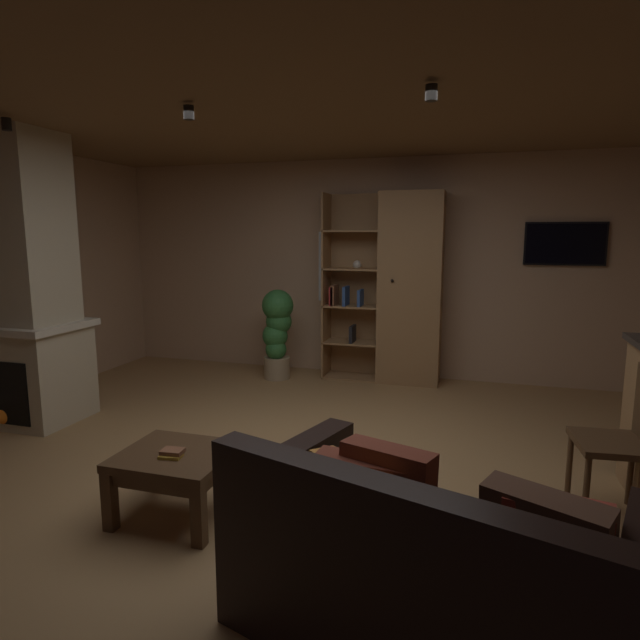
# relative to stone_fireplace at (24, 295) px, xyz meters

# --- Properties ---
(floor) EXTENTS (6.58, 5.74, 0.02)m
(floor) POSITION_rel_stone_fireplace_xyz_m (2.74, -0.36, -1.17)
(floor) COLOR #A37A4C
(floor) RESTS_ON ground
(wall_back) EXTENTS (6.70, 0.06, 2.56)m
(wall_back) POSITION_rel_stone_fireplace_xyz_m (2.74, 2.54, 0.13)
(wall_back) COLOR tan
(wall_back) RESTS_ON ground
(ceiling) EXTENTS (6.58, 5.74, 0.02)m
(ceiling) POSITION_rel_stone_fireplace_xyz_m (2.74, -0.36, 1.42)
(ceiling) COLOR brown
(window_pane_back) EXTENTS (0.66, 0.01, 0.84)m
(window_pane_back) POSITION_rel_stone_fireplace_xyz_m (2.32, 2.51, 0.14)
(window_pane_back) COLOR white
(stone_fireplace) EXTENTS (0.94, 0.79, 2.56)m
(stone_fireplace) POSITION_rel_stone_fireplace_xyz_m (0.00, 0.00, 0.00)
(stone_fireplace) COLOR #BCAD8E
(stone_fireplace) RESTS_ON ground
(bookshelf_cabinet) EXTENTS (1.35, 0.41, 2.16)m
(bookshelf_cabinet) POSITION_rel_stone_fireplace_xyz_m (3.05, 2.27, -0.09)
(bookshelf_cabinet) COLOR #997047
(bookshelf_cabinet) RESTS_ON ground
(leather_couch) EXTENTS (1.82, 1.36, 0.84)m
(leather_couch) POSITION_rel_stone_fireplace_xyz_m (3.73, -1.71, -0.84)
(leather_couch) COLOR black
(leather_couch) RESTS_ON ground
(coffee_table) EXTENTS (0.65, 0.58, 0.41)m
(coffee_table) POSITION_rel_stone_fireplace_xyz_m (2.19, -1.12, -0.83)
(coffee_table) COLOR #4C331E
(coffee_table) RESTS_ON ground
(table_book_0) EXTENTS (0.14, 0.10, 0.02)m
(table_book_0) POSITION_rel_stone_fireplace_xyz_m (2.20, -1.20, -0.74)
(table_book_0) COLOR gold
(table_book_0) RESTS_ON coffee_table
(table_book_1) EXTENTS (0.13, 0.10, 0.02)m
(table_book_1) POSITION_rel_stone_fireplace_xyz_m (2.20, -1.18, -0.72)
(table_book_1) COLOR brown
(table_book_1) RESTS_ON coffee_table
(dining_chair) EXTENTS (0.46, 0.46, 0.92)m
(dining_chair) POSITION_rel_stone_fireplace_xyz_m (4.76, -0.38, -0.63)
(dining_chair) COLOR #4C331E
(dining_chair) RESTS_ON ground
(potted_floor_plant) EXTENTS (0.37, 0.37, 1.06)m
(potted_floor_plant) POSITION_rel_stone_fireplace_xyz_m (1.64, 1.97, -0.57)
(potted_floor_plant) COLOR #9E896B
(potted_floor_plant) RESTS_ON ground
(wall_mounted_tv) EXTENTS (0.82, 0.06, 0.46)m
(wall_mounted_tv) POSITION_rel_stone_fireplace_xyz_m (4.74, 2.48, 0.44)
(wall_mounted_tv) COLOR black
(track_light_spot_0) EXTENTS (0.07, 0.07, 0.09)m
(track_light_spot_0) POSITION_rel_stone_fireplace_xyz_m (0.49, -0.50, 1.34)
(track_light_spot_0) COLOR black
(track_light_spot_1) EXTENTS (0.07, 0.07, 0.09)m
(track_light_spot_1) POSITION_rel_stone_fireplace_xyz_m (1.97, -0.44, 1.34)
(track_light_spot_1) COLOR black
(track_light_spot_2) EXTENTS (0.07, 0.07, 0.09)m
(track_light_spot_2) POSITION_rel_stone_fireplace_xyz_m (3.57, -0.49, 1.34)
(track_light_spot_2) COLOR black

